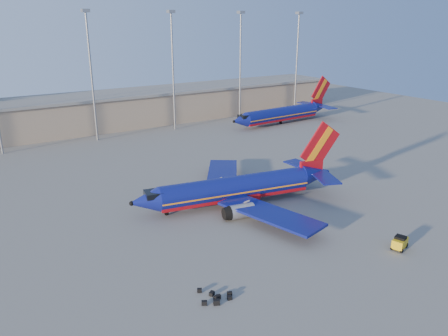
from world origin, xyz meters
The scene contains 7 objects.
ground centered at (0.00, 0.00, 0.00)m, with size 220.00×220.00×0.00m, color slate.
terminal_building centered at (10.00, 58.00, 4.32)m, with size 122.00×16.00×8.50m.
light_mast_row centered at (5.00, 46.00, 17.55)m, with size 101.60×1.60×28.65m.
aircraft_main centered at (1.88, -2.10, 2.45)m, with size 33.65×32.09×11.47m.
aircraft_second centered at (42.47, 36.23, 2.67)m, with size 34.45×13.40×11.66m.
baggage_tug centered at (10.37, -24.08, 0.86)m, with size 2.62×2.03×1.65m.
luggage_pile centered at (-13.87, -20.74, 0.22)m, with size 3.55×3.26×0.54m.
Camera 1 is at (-33.01, -52.32, 26.38)m, focal length 35.00 mm.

